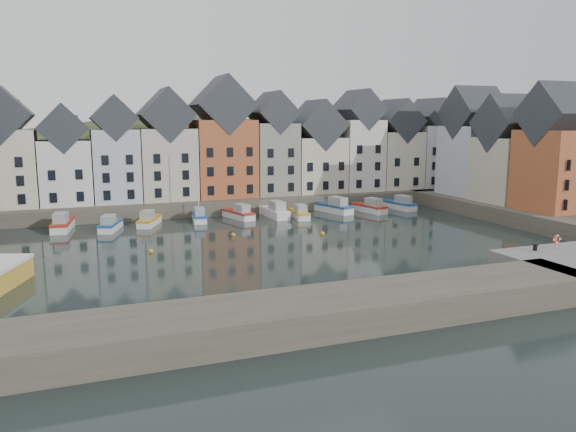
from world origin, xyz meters
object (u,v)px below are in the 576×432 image
boat_d (199,216)px  mooring_bollard (535,247)px  life_ring_post (556,240)px  boat_a (62,224)px

boat_d → mooring_bollard: bearing=-50.2°
life_ring_post → boat_a: bearing=139.3°
boat_d → life_ring_post: 43.45m
boat_d → life_ring_post: bearing=-48.0°
boat_a → mooring_bollard: mooring_bollard is taller
boat_a → mooring_bollard: bearing=-34.0°
boat_d → life_ring_post: size_ratio=8.16×
mooring_bollard → life_ring_post: size_ratio=0.43×
boat_a → boat_d: bearing=8.7°
boat_a → life_ring_post: size_ratio=5.19×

